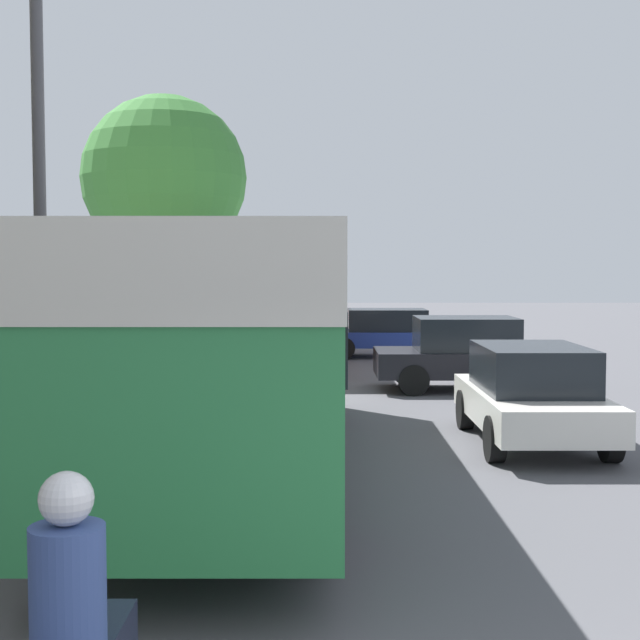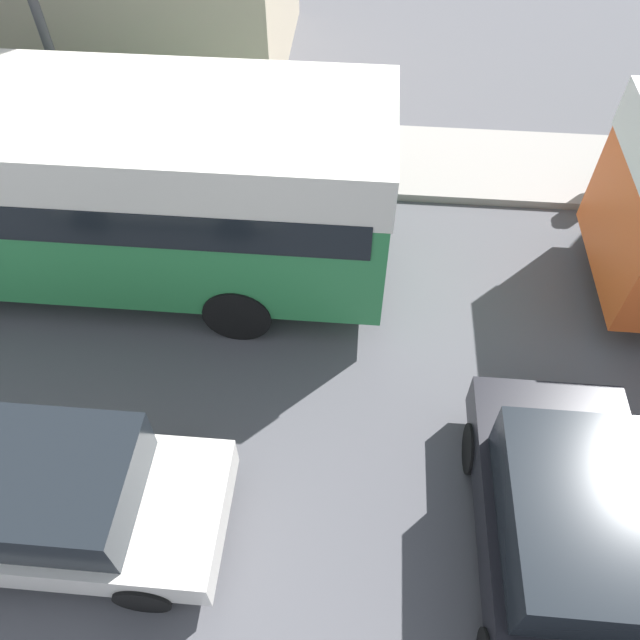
{
  "view_description": "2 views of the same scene",
  "coord_description": "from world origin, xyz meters",
  "px_view_note": "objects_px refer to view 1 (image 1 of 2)",
  "views": [
    {
      "loc": [
        -0.78,
        -2.97,
        2.7
      ],
      "look_at": [
        -0.78,
        16.82,
        1.47
      ],
      "focal_mm": 50.0,
      "sensor_mm": 36.0,
      "label": 1
    },
    {
      "loc": [
        5.04,
        13.6,
        7.38
      ],
      "look_at": [
        -0.04,
        13.17,
        1.23
      ],
      "focal_mm": 35.0,
      "sensor_mm": 36.0,
      "label": 2
    }
  ],
  "objects_px": {
    "car_distant": "(465,353)",
    "bus_lead": "(235,321)",
    "bus_following": "(276,292)",
    "pedestrian_near_curb": "(181,330)",
    "pedestrian_walking_away": "(160,336)",
    "car_crossing": "(387,332)",
    "car_far_curb": "(532,393)"
  },
  "relations": [
    {
      "from": "car_distant",
      "to": "bus_lead",
      "type": "bearing_deg",
      "value": 150.63
    },
    {
      "from": "bus_following",
      "to": "pedestrian_near_curb",
      "type": "relative_size",
      "value": 6.38
    },
    {
      "from": "bus_lead",
      "to": "bus_following",
      "type": "relative_size",
      "value": 1.04
    },
    {
      "from": "bus_following",
      "to": "pedestrian_walking_away",
      "type": "bearing_deg",
      "value": -120.77
    },
    {
      "from": "bus_lead",
      "to": "pedestrian_walking_away",
      "type": "height_order",
      "value": "bus_lead"
    },
    {
      "from": "car_distant",
      "to": "pedestrian_near_curb",
      "type": "distance_m",
      "value": 7.91
    },
    {
      "from": "car_crossing",
      "to": "car_distant",
      "type": "relative_size",
      "value": 1.07
    },
    {
      "from": "bus_following",
      "to": "car_distant",
      "type": "distance_m",
      "value": 7.77
    },
    {
      "from": "car_far_curb",
      "to": "pedestrian_walking_away",
      "type": "relative_size",
      "value": 2.38
    },
    {
      "from": "bus_lead",
      "to": "pedestrian_near_curb",
      "type": "bearing_deg",
      "value": 102.25
    },
    {
      "from": "car_crossing",
      "to": "pedestrian_walking_away",
      "type": "bearing_deg",
      "value": -49.73
    },
    {
      "from": "car_distant",
      "to": "pedestrian_near_curb",
      "type": "height_order",
      "value": "pedestrian_near_curb"
    },
    {
      "from": "car_far_curb",
      "to": "car_crossing",
      "type": "bearing_deg",
      "value": 95.51
    },
    {
      "from": "bus_lead",
      "to": "car_crossing",
      "type": "bearing_deg",
      "value": 78.03
    },
    {
      "from": "bus_following",
      "to": "car_crossing",
      "type": "distance_m",
      "value": 3.47
    },
    {
      "from": "bus_lead",
      "to": "car_far_curb",
      "type": "xyz_separation_m",
      "value": [
        4.28,
        1.73,
        -1.2
      ]
    },
    {
      "from": "car_crossing",
      "to": "car_distant",
      "type": "height_order",
      "value": "car_distant"
    },
    {
      "from": "pedestrian_near_curb",
      "to": "pedestrian_walking_away",
      "type": "relative_size",
      "value": 0.97
    },
    {
      "from": "bus_following",
      "to": "pedestrian_walking_away",
      "type": "height_order",
      "value": "bus_following"
    },
    {
      "from": "bus_lead",
      "to": "car_crossing",
      "type": "distance_m",
      "value": 14.81
    },
    {
      "from": "bus_lead",
      "to": "car_far_curb",
      "type": "bearing_deg",
      "value": 22.03
    },
    {
      "from": "car_crossing",
      "to": "car_far_curb",
      "type": "relative_size",
      "value": 1.03
    },
    {
      "from": "bus_lead",
      "to": "car_distant",
      "type": "height_order",
      "value": "bus_lead"
    },
    {
      "from": "car_crossing",
      "to": "bus_following",
      "type": "bearing_deg",
      "value": -79.57
    },
    {
      "from": "car_far_curb",
      "to": "car_distant",
      "type": "distance_m",
      "value": 5.79
    },
    {
      "from": "pedestrian_near_curb",
      "to": "car_distant",
      "type": "bearing_deg",
      "value": -31.28
    },
    {
      "from": "bus_lead",
      "to": "car_crossing",
      "type": "relative_size",
      "value": 2.64
    },
    {
      "from": "bus_lead",
      "to": "pedestrian_walking_away",
      "type": "relative_size",
      "value": 6.46
    },
    {
      "from": "pedestrian_near_curb",
      "to": "pedestrian_walking_away",
      "type": "bearing_deg",
      "value": -94.9
    },
    {
      "from": "car_crossing",
      "to": "car_far_curb",
      "type": "xyz_separation_m",
      "value": [
        1.22,
        -12.7,
        0.03
      ]
    },
    {
      "from": "bus_lead",
      "to": "pedestrian_walking_away",
      "type": "xyz_separation_m",
      "value": [
        -2.7,
        9.55,
        -0.96
      ]
    },
    {
      "from": "bus_lead",
      "to": "pedestrian_near_curb",
      "type": "height_order",
      "value": "bus_lead"
    }
  ]
}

